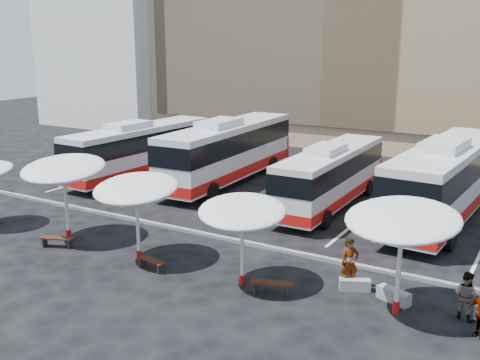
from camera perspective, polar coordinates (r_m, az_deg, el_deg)
The scene contains 19 objects.
ground at distance 26.28m, azimuth -5.24°, elevation -5.76°, with size 120.00×120.00×0.00m, color black.
apartment_block at distance 64.16m, azimuth -11.32°, elevation 13.88°, with size 14.00×14.00×18.00m, color silver.
curb_divider at distance 26.64m, azimuth -4.61°, elevation -5.30°, with size 34.00×0.25×0.15m, color black.
bay_lines at distance 32.78m, azimuth 2.95°, elevation -1.68°, with size 24.15×12.00×0.01m.
bus_0 at distance 37.68m, azimuth -10.07°, elevation 3.20°, with size 3.14×11.99×3.78m.
bus_1 at distance 35.67m, azimuth -1.21°, elevation 3.12°, with size 3.50×13.21×4.16m.
bus_2 at distance 30.81m, azimuth 9.26°, elevation 0.58°, with size 2.74×11.14×3.52m.
bus_3 at distance 30.00m, azimuth 20.29°, elevation 0.22°, with size 3.65×13.46×4.23m.
sunshade_1 at distance 26.22m, azimuth -17.49°, elevation 1.09°, with size 4.67×4.71×3.88m.
sunshade_2 at distance 22.97m, azimuth -10.52°, elevation -0.87°, with size 4.04×4.08×3.60m.
sunshade_3 at distance 20.29m, azimuth 0.22°, elevation -3.22°, with size 4.23×4.25×3.36m.
sunshade_4 at distance 18.76m, azimuth 16.18°, elevation -3.91°, with size 4.09×4.13×3.85m.
wood_bench_1 at distance 26.06m, azimuth -18.08°, elevation -5.79°, with size 1.51×0.92×0.45m.
wood_bench_2 at distance 22.76m, azimuth -8.93°, elevation -8.23°, with size 1.39×0.62×0.41m.
wood_bench_3 at distance 20.46m, azimuth 3.25°, elevation -10.59°, with size 1.56×0.86×0.46m.
conc_bench_0 at distance 21.21m, azimuth 11.59°, elevation -10.38°, with size 1.12×0.37×0.42m, color gray.
conc_bench_1 at distance 20.65m, azimuth 15.35°, elevation -11.26°, with size 1.21×0.40×0.45m, color gray.
passenger_0 at distance 21.10m, azimuth 11.07°, elevation -8.29°, with size 0.69×0.46×1.90m, color black.
passenger_1 at distance 19.97m, azimuth 21.96°, elevation -10.84°, with size 0.80×0.62×1.64m, color black.
Camera 1 is at (14.60, -19.98, 8.87)m, focal length 42.00 mm.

